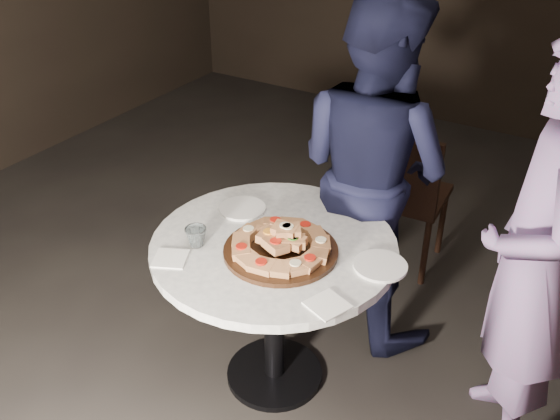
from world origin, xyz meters
name	(u,v)px	position (x,y,z in m)	size (l,w,h in m)	color
floor	(279,386)	(0.00, 0.00, 0.00)	(7.00, 7.00, 0.00)	black
table	(274,270)	(-0.05, 0.04, 0.63)	(1.21, 1.21, 0.78)	black
serving_board	(281,251)	(0.01, -0.01, 0.79)	(0.47, 0.47, 0.02)	black
focaccia_pile	(282,242)	(0.02, -0.01, 0.83)	(0.42, 0.42, 0.11)	#A36A3F
plate_left	(243,208)	(-0.31, 0.19, 0.78)	(0.21, 0.21, 0.01)	white
plate_right	(380,266)	(0.40, 0.11, 0.78)	(0.21, 0.21, 0.01)	white
water_glass	(196,237)	(-0.31, -0.14, 0.82)	(0.09, 0.09, 0.08)	silver
napkin_near	(170,258)	(-0.34, -0.28, 0.78)	(0.13, 0.13, 0.01)	white
napkin_far	(327,305)	(0.33, -0.20, 0.78)	(0.13, 0.13, 0.01)	white
chair_far	(404,191)	(0.10, 1.18, 0.52)	(0.45, 0.47, 0.90)	black
diner_navy	(373,171)	(0.10, 0.69, 0.86)	(0.84, 0.65, 1.73)	black
diner_teal	(536,266)	(0.93, 0.29, 0.88)	(0.64, 0.42, 1.75)	slate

